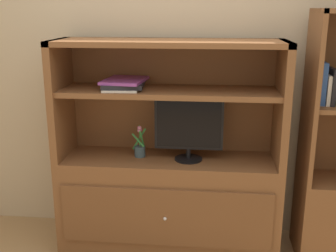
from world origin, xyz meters
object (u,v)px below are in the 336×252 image
potted_plant (140,148)px  magazine_stack (124,84)px  tv_monitor (189,127)px  upright_book_row (333,87)px  media_console (169,183)px

potted_plant → magazine_stack: bearing=-178.3°
tv_monitor → magazine_stack: bearing=176.3°
magazine_stack → upright_book_row: size_ratio=1.32×
media_console → tv_monitor: size_ratio=3.31×
media_console → magazine_stack: (-0.31, 0.00, 0.72)m
media_console → potted_plant: size_ratio=6.71×
potted_plant → media_console: bearing=-1.5°
potted_plant → upright_book_row: upright_book_row is taller
media_console → tv_monitor: 0.45m
potted_plant → upright_book_row: (1.28, -0.01, 0.47)m
tv_monitor → magazine_stack: (-0.45, 0.03, 0.29)m
media_console → magazine_stack: bearing=179.5°
upright_book_row → media_console: bearing=179.8°
media_console → potted_plant: media_console is taller
tv_monitor → upright_book_row: upright_book_row is taller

